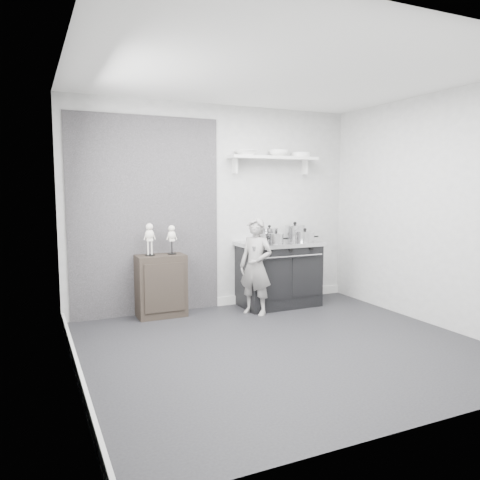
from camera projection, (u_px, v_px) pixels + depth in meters
name	position (u px, v px, depth m)	size (l,w,h in m)	color
ground	(282.00, 346.00, 4.79)	(4.00, 4.00, 0.00)	black
room_shell	(269.00, 185.00, 4.70)	(4.02, 3.62, 2.71)	#9D9D9B
wall_shelf	(273.00, 159.00, 6.41)	(1.30, 0.26, 0.24)	silver
stove	(279.00, 273.00, 6.40)	(1.10, 0.69, 0.88)	black
side_cabinet	(161.00, 286.00, 5.86)	(0.60, 0.35, 0.78)	black
child	(256.00, 266.00, 5.93)	(0.45, 0.30, 1.24)	gray
pot_front_left	(260.00, 238.00, 6.13)	(0.29, 0.21, 0.18)	#BCBCBF
pot_back_left	(269.00, 234.00, 6.40)	(0.32, 0.23, 0.22)	#BCBCBF
pot_back_right	(295.00, 232.00, 6.57)	(0.36, 0.28, 0.26)	#BCBCBF
pot_front_right	(305.00, 236.00, 6.33)	(0.35, 0.26, 0.19)	#BCBCBF
pot_front_center	(276.00, 238.00, 6.15)	(0.28, 0.19, 0.17)	#BCBCBF
skeleton_full	(150.00, 237.00, 5.73)	(0.13, 0.08, 0.46)	silver
skeleton_torso	(172.00, 238.00, 5.85)	(0.12, 0.08, 0.42)	silver
bowl_large	(246.00, 153.00, 6.22)	(0.28, 0.28, 0.07)	white
bowl_small	(279.00, 153.00, 6.42)	(0.27, 0.27, 0.08)	white
plate_stack	(301.00, 155.00, 6.57)	(0.28, 0.28, 0.06)	white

